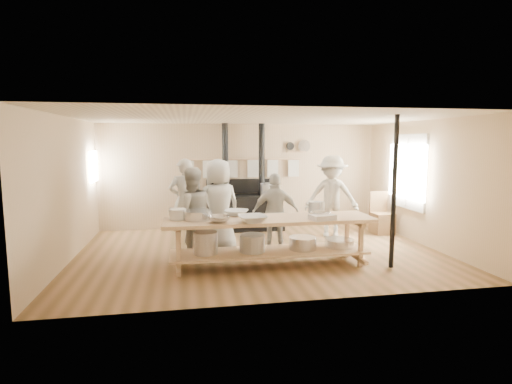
% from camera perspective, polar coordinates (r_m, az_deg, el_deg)
% --- Properties ---
extents(ground, '(7.00, 7.00, 0.00)m').
position_cam_1_polar(ground, '(7.93, 0.55, -8.56)').
color(ground, brown).
rests_on(ground, ground).
extents(room_shell, '(7.00, 7.00, 7.00)m').
position_cam_1_polar(room_shell, '(7.66, 0.56, 3.22)').
color(room_shell, tan).
rests_on(room_shell, ground).
extents(window_right, '(0.09, 1.50, 1.65)m').
position_cam_1_polar(window_right, '(9.49, 20.93, 2.75)').
color(window_right, beige).
rests_on(window_right, ground).
extents(left_opening, '(0.00, 0.90, 0.90)m').
position_cam_1_polar(left_opening, '(9.74, -22.20, 3.38)').
color(left_opening, white).
rests_on(left_opening, ground).
extents(stove, '(1.90, 0.75, 2.60)m').
position_cam_1_polar(stove, '(9.86, -1.76, -2.37)').
color(stove, black).
rests_on(stove, ground).
extents(towel_rail, '(3.00, 0.04, 0.47)m').
position_cam_1_polar(towel_rail, '(10.02, -1.98, 3.79)').
color(towel_rail, tan).
rests_on(towel_rail, ground).
extents(back_wall_shelf, '(0.63, 0.14, 0.32)m').
position_cam_1_polar(back_wall_shelf, '(10.35, 6.08, 6.29)').
color(back_wall_shelf, tan).
rests_on(back_wall_shelf, ground).
extents(prep_table, '(3.60, 0.90, 0.85)m').
position_cam_1_polar(prep_table, '(6.95, 1.86, -6.40)').
color(prep_table, tan).
rests_on(prep_table, ground).
extents(support_post, '(0.08, 0.08, 2.60)m').
position_cam_1_polar(support_post, '(7.11, 19.12, -0.09)').
color(support_post, black).
rests_on(support_post, ground).
extents(cook_far_left, '(0.70, 0.50, 1.81)m').
position_cam_1_polar(cook_far_left, '(8.62, -10.16, -1.27)').
color(cook_far_left, '#A6A393').
rests_on(cook_far_left, ground).
extents(cook_left, '(0.94, 0.81, 1.70)m').
position_cam_1_polar(cook_left, '(7.40, -9.25, -3.07)').
color(cook_left, '#A6A393').
rests_on(cook_left, ground).
extents(cook_center, '(1.04, 0.85, 1.83)m').
position_cam_1_polar(cook_center, '(7.75, -5.38, -2.03)').
color(cook_center, '#A6A393').
rests_on(cook_center, ground).
extents(cook_right, '(0.95, 0.49, 1.56)m').
position_cam_1_polar(cook_right, '(7.73, 2.80, -3.06)').
color(cook_right, '#A6A393').
rests_on(cook_right, ground).
extents(cook_by_window, '(1.36, 1.05, 1.85)m').
position_cam_1_polar(cook_by_window, '(9.20, 10.77, -0.62)').
color(cook_by_window, '#A6A393').
rests_on(cook_by_window, ground).
extents(chair, '(0.47, 0.47, 0.98)m').
position_cam_1_polar(chair, '(9.92, 17.53, -4.00)').
color(chair, '#523C21').
rests_on(chair, ground).
extents(bowl_white_a, '(0.54, 0.54, 0.10)m').
position_cam_1_polar(bowl_white_a, '(7.10, -2.81, -2.97)').
color(bowl_white_a, white).
rests_on(bowl_white_a, prep_table).
extents(bowl_steel_a, '(0.49, 0.49, 0.11)m').
position_cam_1_polar(bowl_steel_a, '(6.52, -5.28, -3.87)').
color(bowl_steel_a, silver).
rests_on(bowl_steel_a, prep_table).
extents(bowl_white_b, '(0.53, 0.53, 0.12)m').
position_cam_1_polar(bowl_white_b, '(6.49, -0.49, -3.85)').
color(bowl_white_b, white).
rests_on(bowl_white_b, prep_table).
extents(bowl_steel_b, '(0.48, 0.48, 0.11)m').
position_cam_1_polar(bowl_steel_b, '(6.95, 9.16, -3.25)').
color(bowl_steel_b, silver).
rests_on(bowl_steel_b, prep_table).
extents(roasting_pan, '(0.46, 0.36, 0.09)m').
position_cam_1_polar(roasting_pan, '(6.78, 9.47, -3.59)').
color(roasting_pan, '#B2B2B7').
rests_on(roasting_pan, prep_table).
extents(mixing_bowl_large, '(0.58, 0.58, 0.15)m').
position_cam_1_polar(mixing_bowl_large, '(6.80, -8.36, -3.26)').
color(mixing_bowl_large, silver).
rests_on(mixing_bowl_large, prep_table).
extents(bucket_galv, '(0.29, 0.29, 0.21)m').
position_cam_1_polar(bucket_galv, '(7.41, 8.37, -2.18)').
color(bucket_galv, gray).
rests_on(bucket_galv, prep_table).
extents(deep_bowl_enamel, '(0.29, 0.29, 0.18)m').
position_cam_1_polar(deep_bowl_enamel, '(6.85, -11.10, -3.14)').
color(deep_bowl_enamel, white).
rests_on(deep_bowl_enamel, prep_table).
extents(pitcher, '(0.15, 0.15, 0.21)m').
position_cam_1_polar(pitcher, '(7.45, 9.28, -2.16)').
color(pitcher, white).
rests_on(pitcher, prep_table).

